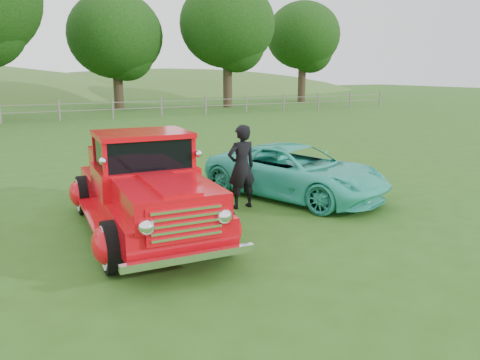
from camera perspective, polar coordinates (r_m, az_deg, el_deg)
name	(u,v)px	position (r m, az deg, el deg)	size (l,w,h in m)	color
ground	(227,248)	(7.59, -1.61, -8.24)	(140.00, 140.00, 0.00)	#2A5316
fence_line	(59,110)	(28.62, -21.20, 7.93)	(48.00, 0.12, 1.20)	#6D645C
tree_near_east	(115,36)	(36.36, -14.96, 16.63)	(6.80, 6.80, 8.33)	#302518
tree_mid_east	(227,25)	(37.19, -1.57, 18.40)	(7.20, 7.20, 9.44)	#302518
tree_far_east	(303,36)	(44.27, 7.70, 17.04)	(6.60, 6.60, 8.86)	#302518
red_pickup	(144,188)	(8.25, -11.65, -0.94)	(2.37, 5.05, 1.78)	black
teal_sedan	(296,171)	(10.51, 6.79, 1.06)	(1.93, 4.19, 1.16)	#31C5AB
man	(242,167)	(9.52, 0.19, 1.61)	(0.63, 0.41, 1.73)	black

